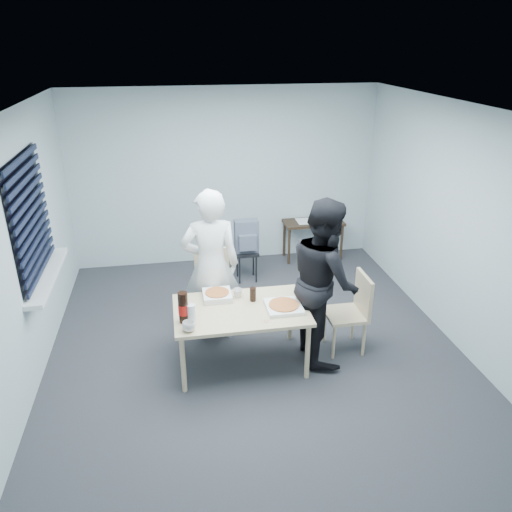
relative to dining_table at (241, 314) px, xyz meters
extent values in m
plane|color=#302F34|center=(0.19, 0.27, -0.60)|extent=(5.00, 5.00, 0.00)
plane|color=white|center=(0.19, 0.27, 2.00)|extent=(5.00, 5.00, 0.00)
plane|color=#B0C0C4|center=(0.19, 2.77, 0.70)|extent=(4.50, 0.00, 4.50)
plane|color=#B0C0C4|center=(0.19, -2.23, 0.70)|extent=(4.50, 0.00, 4.50)
plane|color=#B0C0C4|center=(-2.06, 0.27, 0.70)|extent=(0.00, 5.00, 5.00)
plane|color=#B0C0C4|center=(2.44, 0.27, 0.70)|extent=(0.00, 5.00, 5.00)
plane|color=black|center=(-2.04, 0.67, 0.95)|extent=(0.00, 1.30, 1.30)
cube|color=black|center=(-2.01, 0.67, 0.95)|extent=(0.04, 1.30, 1.25)
cube|color=silver|center=(-1.97, 0.67, 0.28)|extent=(0.18, 1.42, 0.05)
cube|color=#C7B18A|center=(0.00, 0.00, 0.04)|extent=(1.36, 0.86, 0.04)
cylinder|color=#C7B18A|center=(-0.62, -0.37, -0.29)|extent=(0.05, 0.05, 0.63)
cylinder|color=#C7B18A|center=(-0.62, 0.37, -0.29)|extent=(0.05, 0.05, 0.63)
cylinder|color=#C7B18A|center=(0.62, -0.37, -0.29)|extent=(0.05, 0.05, 0.63)
cylinder|color=#C7B18A|center=(0.62, 0.37, -0.29)|extent=(0.05, 0.05, 0.63)
cube|color=#C7B18A|center=(-0.19, 0.91, -0.17)|extent=(0.42, 0.42, 0.04)
cube|color=#C7B18A|center=(-0.19, 1.10, 0.07)|extent=(0.42, 0.04, 0.44)
cylinder|color=#C7B18A|center=(-0.36, 0.74, -0.40)|extent=(0.03, 0.03, 0.41)
cylinder|color=#C7B18A|center=(-0.36, 1.08, -0.40)|extent=(0.03, 0.03, 0.41)
cylinder|color=#C7B18A|center=(-0.02, 0.74, -0.40)|extent=(0.03, 0.03, 0.41)
cylinder|color=#C7B18A|center=(-0.02, 1.08, -0.40)|extent=(0.03, 0.03, 0.41)
cube|color=#C7B18A|center=(1.16, 0.07, -0.17)|extent=(0.42, 0.42, 0.04)
cube|color=#C7B18A|center=(1.35, 0.07, 0.07)|extent=(0.04, 0.42, 0.44)
cylinder|color=#C7B18A|center=(0.99, -0.10, -0.40)|extent=(0.03, 0.03, 0.41)
cylinder|color=#C7B18A|center=(0.99, 0.24, -0.40)|extent=(0.03, 0.03, 0.41)
cylinder|color=#C7B18A|center=(1.33, -0.10, -0.40)|extent=(0.03, 0.03, 0.41)
cylinder|color=#C7B18A|center=(1.33, 0.24, -0.40)|extent=(0.03, 0.03, 0.41)
imported|color=white|center=(-0.24, 0.60, 0.28)|extent=(0.65, 0.42, 1.77)
imported|color=black|center=(0.89, 0.04, 0.28)|extent=(0.47, 0.86, 1.77)
cube|color=#362316|center=(1.51, 2.55, -0.01)|extent=(0.91, 0.41, 0.04)
cylinder|color=#362316|center=(1.10, 2.38, -0.32)|extent=(0.04, 0.04, 0.57)
cylinder|color=#362316|center=(1.10, 2.71, -0.32)|extent=(0.04, 0.04, 0.57)
cylinder|color=#362316|center=(1.93, 2.38, -0.32)|extent=(0.04, 0.04, 0.57)
cylinder|color=#362316|center=(1.93, 2.71, -0.32)|extent=(0.04, 0.04, 0.57)
cube|color=black|center=(0.37, 1.97, -0.18)|extent=(0.32, 0.32, 0.04)
cylinder|color=black|center=(0.26, 1.85, -0.40)|extent=(0.04, 0.04, 0.41)
cylinder|color=black|center=(0.26, 2.09, -0.40)|extent=(0.04, 0.04, 0.41)
cylinder|color=black|center=(0.49, 1.85, -0.40)|extent=(0.04, 0.04, 0.41)
cylinder|color=black|center=(0.49, 2.09, -0.40)|extent=(0.04, 0.04, 0.41)
cube|color=slate|center=(0.37, 1.97, 0.07)|extent=(0.33, 0.18, 0.46)
cube|color=slate|center=(0.37, 1.85, 0.01)|extent=(0.24, 0.07, 0.22)
cube|color=white|center=(-0.21, 0.26, 0.08)|extent=(0.30, 0.30, 0.03)
cube|color=white|center=(-0.21, 0.26, 0.11)|extent=(0.30, 0.30, 0.03)
cylinder|color=#CC7F38|center=(-0.21, 0.26, 0.13)|extent=(0.25, 0.25, 0.01)
cube|color=white|center=(0.43, -0.07, 0.08)|extent=(0.36, 0.36, 0.04)
cylinder|color=#CC7F38|center=(0.43, -0.07, 0.11)|extent=(0.31, 0.31, 0.01)
imported|color=silver|center=(-0.54, -0.33, 0.11)|extent=(0.17, 0.17, 0.10)
imported|color=silver|center=(0.01, 0.25, 0.11)|extent=(0.10, 0.10, 0.09)
cylinder|color=black|center=(0.15, 0.14, 0.13)|extent=(0.09, 0.09, 0.15)
cylinder|color=black|center=(-0.58, -0.16, 0.22)|extent=(0.10, 0.10, 0.32)
cylinder|color=red|center=(-0.58, -0.16, 0.20)|extent=(0.10, 0.10, 0.11)
cylinder|color=silver|center=(-0.51, -0.18, 0.16)|extent=(0.10, 0.10, 0.19)
torus|color=red|center=(0.21, -0.29, 0.06)|extent=(0.06, 0.06, 0.00)
cube|color=white|center=(1.36, 2.57, 0.01)|extent=(0.24, 0.31, 0.00)
cube|color=black|center=(1.73, 2.57, 0.03)|extent=(0.15, 0.13, 0.05)
camera|label=1|loc=(-0.62, -4.40, 2.61)|focal=35.00mm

